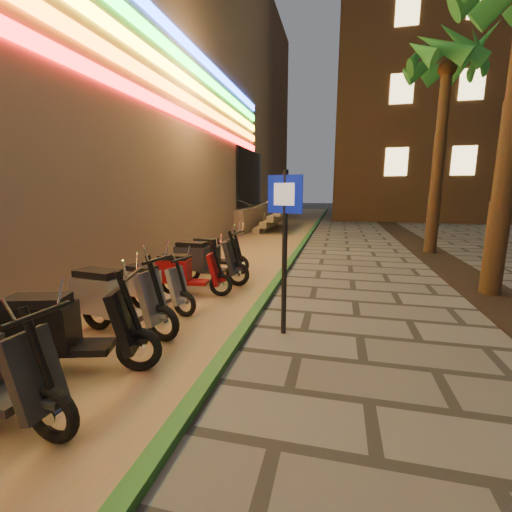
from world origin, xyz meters
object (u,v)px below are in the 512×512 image
(scooter_8, at_px, (152,286))
(scooter_7, at_px, (114,299))
(scooter_10, at_px, (203,260))
(pedestrian_sign, at_px, (285,231))
(scooter_6, at_px, (65,330))
(scooter_9, at_px, (185,273))
(scooter_11, at_px, (214,253))

(scooter_8, bearing_deg, scooter_7, -79.17)
(scooter_8, relative_size, scooter_10, 0.84)
(pedestrian_sign, xyz_separation_m, scooter_7, (-2.47, -0.60, -1.03))
(scooter_6, height_order, scooter_8, scooter_6)
(scooter_10, bearing_deg, scooter_9, -87.75)
(scooter_8, distance_m, scooter_10, 1.97)
(scooter_11, bearing_deg, scooter_8, -79.86)
(pedestrian_sign, relative_size, scooter_6, 1.38)
(pedestrian_sign, bearing_deg, scooter_6, -126.07)
(pedestrian_sign, xyz_separation_m, scooter_9, (-2.27, 1.44, -1.10))
(pedestrian_sign, relative_size, scooter_9, 1.55)
(scooter_6, height_order, scooter_10, scooter_10)
(scooter_8, height_order, scooter_11, scooter_11)
(scooter_11, bearing_deg, scooter_10, -71.61)
(pedestrian_sign, height_order, scooter_9, pedestrian_sign)
(scooter_8, xyz_separation_m, scooter_9, (0.18, 1.01, 0.02))
(pedestrian_sign, distance_m, scooter_8, 2.73)
(scooter_6, distance_m, scooter_10, 4.13)
(scooter_7, distance_m, scooter_10, 2.99)
(scooter_9, bearing_deg, scooter_11, 86.95)
(pedestrian_sign, distance_m, scooter_10, 3.45)
(scooter_6, height_order, scooter_9, scooter_6)
(pedestrian_sign, xyz_separation_m, scooter_8, (-2.45, 0.43, -1.11))
(scooter_9, distance_m, scooter_10, 0.95)
(pedestrian_sign, bearing_deg, scooter_9, 164.46)
(pedestrian_sign, height_order, scooter_10, pedestrian_sign)
(scooter_6, xyz_separation_m, scooter_8, (-0.15, 2.17, -0.08))
(scooter_6, distance_m, scooter_8, 2.18)
(pedestrian_sign, height_order, scooter_11, pedestrian_sign)
(scooter_10, bearing_deg, scooter_8, -92.96)
(scooter_6, bearing_deg, scooter_10, 73.08)
(pedestrian_sign, bearing_deg, scooter_8, -173.19)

